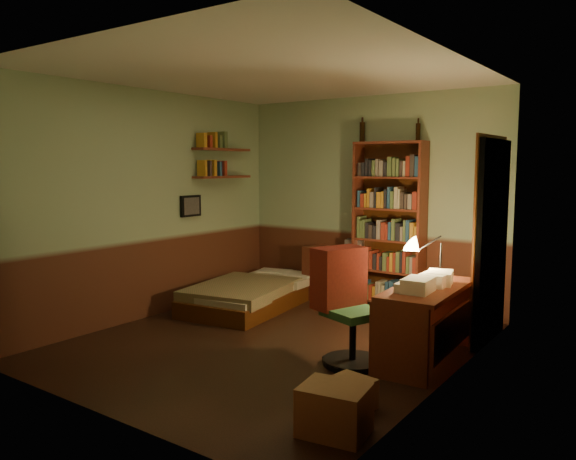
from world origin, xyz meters
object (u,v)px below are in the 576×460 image
Objects in this scene: mini_stereo at (355,244)px; cardboard_box_a at (334,410)px; desk_lamp at (441,246)px; bed at (251,285)px; cardboard_box_b at (352,393)px; dresser at (333,275)px; office_chair at (353,302)px; bookshelf at (389,227)px; desk at (427,324)px.

cardboard_box_a is (1.59, -3.19, -0.59)m from mini_stereo.
cardboard_box_a is at bearing -67.97° from desk_lamp.
cardboard_box_b is at bearing -44.43° from bed.
office_chair reaches higher than dresser.
cardboard_box_a is (0.06, -2.03, -0.84)m from desk_lamp.
office_chair is 2.66× the size of cardboard_box_a.
mini_stereo is 0.35× the size of desk_lamp.
office_chair reaches higher than cardboard_box_a.
mini_stereo is 0.74× the size of cardboard_box_b.
office_chair is at bearing -40.14° from dresser.
bookshelf reaches higher than desk_lamp.
desk is at bearing 64.94° from office_chair.
bed is at bearing 172.32° from office_chair.
mini_stereo is 0.11× the size of bookshelf.
office_chair is at bearing 113.61° from cardboard_box_a.
bookshelf reaches higher than mini_stereo.
office_chair is (-0.46, -0.84, -0.43)m from desk_lamp.
dresser is at bearing -173.98° from bookshelf.
bed is 1.43× the size of desk.
mini_stereo is at bearing 116.56° from cardboard_box_a.
bookshelf is (0.72, 0.08, 0.67)m from dresser.
desk is at bearing 91.05° from cardboard_box_a.
cardboard_box_a is at bearing -91.61° from desk.
bed is 4.20× the size of cardboard_box_a.
cardboard_box_a is at bearing -49.10° from bed.
office_chair is 3.78× the size of cardboard_box_b.
bed is at bearing 138.24° from cardboard_box_a.
dresser is at bearing 139.64° from desk.
bed is 2.83× the size of desk_lamp.
dresser is 3.16m from cardboard_box_b.
bed is 1.83m from bookshelf.
cardboard_box_a is at bearing -44.27° from dresser.
cardboard_box_b is (1.73, -2.64, -0.24)m from dresser.
desk reaches higher than bed.
cardboard_box_b is (1.01, -2.72, -0.91)m from bookshelf.
desk_lamp is 0.56× the size of office_chair.
cardboard_box_b is (2.44, -1.84, -0.16)m from bed.
bed is 2.31m from office_chair.
bed is at bearing 163.93° from desk.
mini_stereo reaches higher than desk.
cardboard_box_a is (0.03, -1.67, -0.18)m from desk.
dresser is at bearing 145.45° from office_chair.
bed reaches higher than cardboard_box_a.
mini_stereo is 2.28m from office_chair.
cardboard_box_b is (-0.07, -1.24, -0.23)m from desk.
cardboard_box_a is (0.52, -1.19, -0.41)m from office_chair.
bookshelf is (1.43, 0.88, 0.75)m from bed.
desk is (1.09, -1.48, -0.68)m from bookshelf.
desk_lamp is 1.83m from cardboard_box_b.
desk_lamp is at bearing -47.32° from bookshelf.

